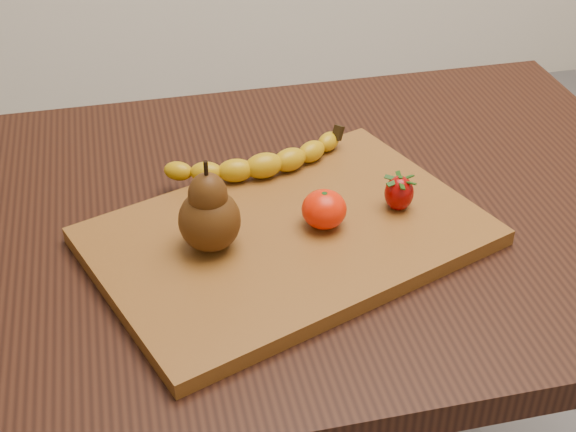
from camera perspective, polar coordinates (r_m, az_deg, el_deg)
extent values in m
cube|color=black|center=(1.04, 1.13, -0.36)|extent=(1.00, 0.70, 0.04)
cylinder|color=black|center=(1.51, -18.94, -7.83)|extent=(0.05, 0.05, 0.72)
cylinder|color=black|center=(1.63, 13.96, -3.15)|extent=(0.05, 0.05, 0.72)
cube|color=brown|center=(0.96, 0.00, -1.46)|extent=(0.53, 0.44, 0.02)
ellipsoid|color=#F32002|center=(0.95, 2.58, 0.48)|extent=(0.06, 0.06, 0.05)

